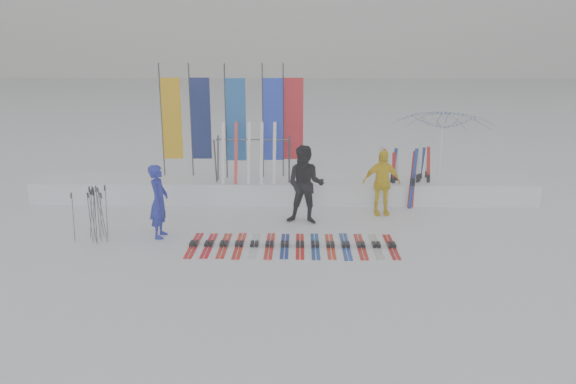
{
  "coord_description": "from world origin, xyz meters",
  "views": [
    {
      "loc": [
        0.45,
        -10.93,
        4.35
      ],
      "look_at": [
        0.2,
        1.6,
        1.0
      ],
      "focal_mm": 35.0,
      "sensor_mm": 36.0,
      "label": 1
    }
  ],
  "objects_px": {
    "person_black": "(305,185)",
    "tent_canopy": "(441,153)",
    "ski_row": "(292,245)",
    "ski_rack": "(253,154)",
    "person_blue": "(159,201)",
    "person_yellow": "(382,183)"
  },
  "relations": [
    {
      "from": "person_black",
      "to": "ski_row",
      "type": "xyz_separation_m",
      "value": [
        -0.3,
        -1.68,
        -0.94
      ]
    },
    {
      "from": "person_blue",
      "to": "tent_canopy",
      "type": "xyz_separation_m",
      "value": [
        7.23,
        3.6,
        0.45
      ]
    },
    {
      "from": "tent_canopy",
      "to": "ski_row",
      "type": "bearing_deg",
      "value": -135.01
    },
    {
      "from": "person_black",
      "to": "tent_canopy",
      "type": "distance_m",
      "value": 4.63
    },
    {
      "from": "person_black",
      "to": "ski_rack",
      "type": "distance_m",
      "value": 2.35
    },
    {
      "from": "person_blue",
      "to": "tent_canopy",
      "type": "height_order",
      "value": "tent_canopy"
    },
    {
      "from": "person_black",
      "to": "person_yellow",
      "type": "xyz_separation_m",
      "value": [
        1.97,
        0.76,
        -0.12
      ]
    },
    {
      "from": "person_yellow",
      "to": "ski_rack",
      "type": "height_order",
      "value": "ski_rack"
    },
    {
      "from": "person_blue",
      "to": "ski_row",
      "type": "relative_size",
      "value": 0.38
    },
    {
      "from": "person_black",
      "to": "person_yellow",
      "type": "distance_m",
      "value": 2.12
    },
    {
      "from": "person_black",
      "to": "ski_rack",
      "type": "relative_size",
      "value": 0.95
    },
    {
      "from": "ski_row",
      "to": "ski_rack",
      "type": "height_order",
      "value": "ski_rack"
    },
    {
      "from": "person_yellow",
      "to": "ski_row",
      "type": "xyz_separation_m",
      "value": [
        -2.27,
        -2.44,
        -0.82
      ]
    },
    {
      "from": "tent_canopy",
      "to": "ski_rack",
      "type": "xyz_separation_m",
      "value": [
        -5.31,
        -0.68,
        0.09
      ]
    },
    {
      "from": "person_blue",
      "to": "person_yellow",
      "type": "relative_size",
      "value": 1.0
    },
    {
      "from": "person_black",
      "to": "ski_rack",
      "type": "bearing_deg",
      "value": 138.19
    },
    {
      "from": "person_yellow",
      "to": "tent_canopy",
      "type": "distance_m",
      "value": 2.62
    },
    {
      "from": "person_black",
      "to": "ski_row",
      "type": "height_order",
      "value": "person_black"
    },
    {
      "from": "ski_row",
      "to": "tent_canopy",
      "type": "bearing_deg",
      "value": 44.99
    },
    {
      "from": "tent_canopy",
      "to": "ski_rack",
      "type": "bearing_deg",
      "value": -172.68
    },
    {
      "from": "person_blue",
      "to": "ski_rack",
      "type": "height_order",
      "value": "ski_rack"
    },
    {
      "from": "person_blue",
      "to": "ski_rack",
      "type": "relative_size",
      "value": 0.83
    }
  ]
}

